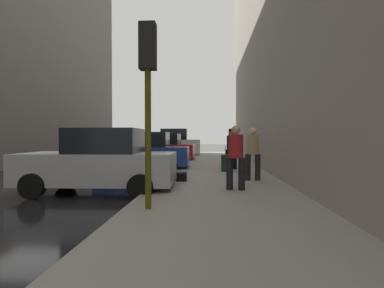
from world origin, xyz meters
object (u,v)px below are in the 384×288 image
at_px(parked_silver_sedan, 100,162).
at_px(parked_white_van, 172,144).
at_px(fire_hydrant, 187,157).
at_px(duffel_bag, 181,176).
at_px(traffic_light, 148,75).
at_px(pedestrian_in_tan_coat, 253,151).
at_px(parked_red_hatchback, 162,148).
at_px(pedestrian_with_fedora, 231,147).
at_px(rolling_suitcase, 225,163).
at_px(parked_blue_sedan, 144,152).
at_px(pedestrian_in_red_jacket, 236,154).

bearing_deg(parked_silver_sedan, parked_white_van, 90.00).
xyz_separation_m(parked_white_van, fire_hydrant, (1.80, -8.09, -0.54)).
xyz_separation_m(fire_hydrant, duffel_bag, (0.34, -6.62, -0.21)).
bearing_deg(parked_white_van, traffic_light, -84.28).
bearing_deg(parked_silver_sedan, duffel_bag, 33.09).
bearing_deg(pedestrian_in_tan_coat, parked_red_hatchback, 115.75).
relative_size(parked_red_hatchback, duffel_bag, 9.69).
distance_m(parked_red_hatchback, pedestrian_in_tan_coat, 10.24).
bearing_deg(pedestrian_with_fedora, rolling_suitcase, -111.21).
bearing_deg(pedestrian_with_fedora, pedestrian_in_tan_coat, -82.51).
distance_m(parked_white_van, pedestrian_in_tan_coat, 15.14).
height_order(fire_hydrant, traffic_light, traffic_light).
bearing_deg(parked_red_hatchback, parked_white_van, 90.00).
bearing_deg(pedestrian_in_tan_coat, rolling_suitcase, 105.51).
relative_size(pedestrian_with_fedora, pedestrian_in_tan_coat, 1.04).
relative_size(traffic_light, pedestrian_in_tan_coat, 2.11).
height_order(parked_white_van, duffel_bag, parked_white_van).
relative_size(parked_silver_sedan, pedestrian_in_tan_coat, 2.48).
bearing_deg(parked_silver_sedan, pedestrian_with_fedora, 51.74).
relative_size(parked_blue_sedan, duffel_bag, 9.63).
bearing_deg(parked_blue_sedan, pedestrian_with_fedora, -7.66).
bearing_deg(pedestrian_in_red_jacket, pedestrian_in_tan_coat, 68.66).
bearing_deg(pedestrian_with_fedora, parked_blue_sedan, 172.34).
relative_size(parked_blue_sedan, pedestrian_in_tan_coat, 2.48).
xyz_separation_m(parked_white_van, pedestrian_in_red_jacket, (3.74, -16.29, 0.07)).
xyz_separation_m(rolling_suitcase, duffel_bag, (-1.56, -2.91, -0.20)).
height_order(parked_silver_sedan, duffel_bag, parked_silver_sedan).
height_order(parked_blue_sedan, pedestrian_in_tan_coat, pedestrian_in_tan_coat).
distance_m(fire_hydrant, pedestrian_with_fedora, 3.73).
distance_m(traffic_light, pedestrian_in_red_jacket, 3.34).
relative_size(parked_white_van, rolling_suitcase, 4.48).
height_order(fire_hydrant, pedestrian_with_fedora, pedestrian_with_fedora).
height_order(pedestrian_in_tan_coat, pedestrian_in_red_jacket, same).
bearing_deg(rolling_suitcase, parked_silver_sedan, -130.65).
bearing_deg(parked_red_hatchback, pedestrian_in_tan_coat, -64.25).
relative_size(parked_blue_sedan, traffic_light, 1.18).
bearing_deg(parked_white_van, parked_red_hatchback, -90.00).
height_order(parked_silver_sedan, traffic_light, traffic_light).
bearing_deg(parked_white_van, pedestrian_in_tan_coat, -72.92).
bearing_deg(rolling_suitcase, duffel_bag, -118.15).
bearing_deg(traffic_light, pedestrian_with_fedora, 73.99).
xyz_separation_m(parked_silver_sedan, pedestrian_in_tan_coat, (4.45, 1.63, 0.26)).
bearing_deg(pedestrian_in_red_jacket, traffic_light, -130.45).
bearing_deg(rolling_suitcase, pedestrian_with_fedora, 68.79).
relative_size(pedestrian_in_red_jacket, rolling_suitcase, 1.64).
relative_size(parked_white_van, traffic_light, 1.29).
xyz_separation_m(pedestrian_with_fedora, duffel_bag, (-1.85, -3.67, -0.85)).
bearing_deg(pedestrian_with_fedora, fire_hydrant, 126.64).
relative_size(parked_blue_sedan, parked_white_van, 0.91).
bearing_deg(fire_hydrant, pedestrian_in_tan_coat, -67.51).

